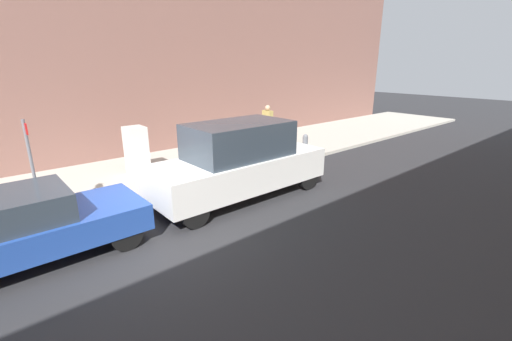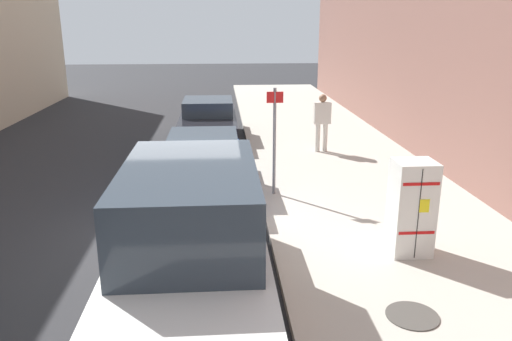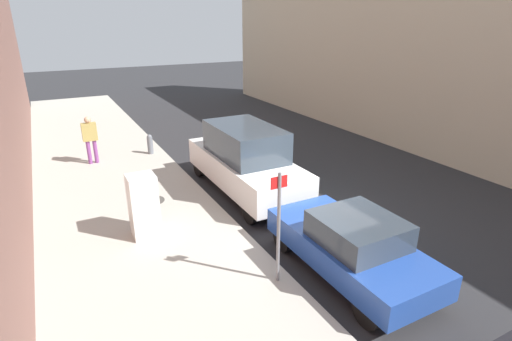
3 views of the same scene
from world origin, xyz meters
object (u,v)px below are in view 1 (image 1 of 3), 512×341
Objects in this scene: fire_hydrant at (305,143)px; parked_van_white at (239,161)px; pedestrian_walking_far at (268,122)px; street_sign_post at (32,166)px; parked_hatchback_blue at (31,226)px; discarded_refrigerator at (137,151)px.

fire_hydrant is 0.15× the size of parked_van_white.
fire_hydrant is 2.26m from pedestrian_walking_far.
street_sign_post is 1.80m from parked_hatchback_blue.
fire_hydrant is (-0.23, 9.48, -0.94)m from street_sign_post.
parked_hatchback_blue is (1.82, -9.87, 0.19)m from fire_hydrant.
discarded_refrigerator is 0.67× the size of street_sign_post.
parked_van_white is (3.53, 1.50, 0.14)m from discarded_refrigerator.
discarded_refrigerator is at bearing -101.53° from pedestrian_walking_far.
parked_van_white is at bearing 90.00° from parked_hatchback_blue.
fire_hydrant is 0.44× the size of pedestrian_walking_far.
pedestrian_walking_far is 0.35× the size of parked_van_white.
discarded_refrigerator reaches higher than fire_hydrant.
fire_hydrant is 10.04m from parked_hatchback_blue.
fire_hydrant is at bearing -12.81° from pedestrian_walking_far.
parked_van_white is at bearing -65.59° from pedestrian_walking_far.
parked_van_white is at bearing 71.12° from street_sign_post.
discarded_refrigerator is 3.84m from parked_van_white.
parked_hatchback_blue is at bearing -79.56° from fire_hydrant.
street_sign_post is 9.53m from fire_hydrant.
parked_hatchback_blue is (1.58, -0.39, -0.76)m from street_sign_post.
discarded_refrigerator is 5.00m from parked_hatchback_blue.
pedestrian_walking_far reaches higher than discarded_refrigerator.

